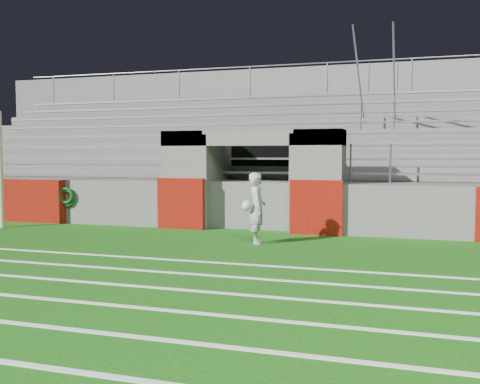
% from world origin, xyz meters
% --- Properties ---
extents(ground, '(90.00, 90.00, 0.00)m').
position_xyz_m(ground, '(0.00, 0.00, 0.00)').
color(ground, '#14500D').
rests_on(ground, ground).
extents(field_post, '(0.12, 0.12, 3.13)m').
position_xyz_m(field_post, '(-6.52, 1.73, 1.56)').
color(field_post, '#C2B190').
rests_on(field_post, ground).
extents(field_markings, '(28.00, 8.09, 0.01)m').
position_xyz_m(field_markings, '(0.00, -5.00, 0.01)').
color(field_markings, white).
rests_on(field_markings, ground).
extents(stadium_structure, '(26.00, 8.48, 5.42)m').
position_xyz_m(stadium_structure, '(0.00, 7.97, 1.49)').
color(stadium_structure, '#575552').
rests_on(stadium_structure, ground).
extents(goalkeeper_with_ball, '(0.57, 0.66, 1.58)m').
position_xyz_m(goalkeeper_with_ball, '(0.75, 1.28, 0.79)').
color(goalkeeper_with_ball, '#A8ADB2').
rests_on(goalkeeper_with_ball, ground).
extents(hose_coil, '(0.52, 0.15, 0.58)m').
position_xyz_m(hose_coil, '(-5.32, 2.93, 0.77)').
color(hose_coil, '#0B3B0D').
rests_on(hose_coil, ground).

